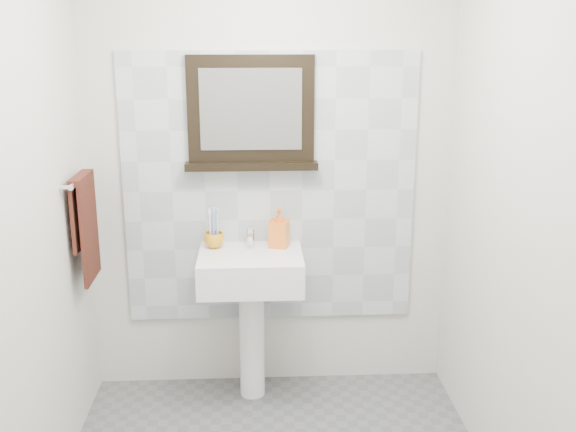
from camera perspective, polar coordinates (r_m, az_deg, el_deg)
The scene contains 12 objects.
back_wall at distance 3.70m, azimuth -1.56°, elevation 3.74°, with size 2.00×0.01×2.50m, color silver.
front_wall at distance 1.61m, azimuth 0.43°, elevation -12.25°, with size 2.00×0.01×2.50m, color silver.
left_wall at distance 2.79m, azimuth -22.00°, elevation -1.31°, with size 0.01×2.20×2.50m, color silver.
right_wall at distance 2.85m, azimuth 19.59°, elevation -0.74°, with size 0.01×2.20×2.50m, color silver.
splashback at distance 3.71m, azimuth -1.55°, elevation 2.19°, with size 1.60×0.02×1.50m, color #B2BCC1.
pedestal_sink at distance 3.64m, azimuth -3.15°, elevation -5.88°, with size 0.55×0.44×0.96m.
toothbrush_cup at distance 3.67m, azimuth -6.28°, elevation -2.04°, with size 0.11×0.11×0.08m, color orange.
toothbrushes at distance 3.65m, azimuth -6.28°, elevation -0.81°, with size 0.05×0.04×0.21m.
soap_dispenser at distance 3.65m, azimuth -0.76°, elevation -0.97°, with size 0.10×0.10×0.22m, color #F2491C.
framed_mirror at distance 3.61m, azimuth -3.15°, elevation 8.50°, with size 0.71×0.11×0.60m.
towel_bar at distance 3.50m, azimuth -17.18°, elevation 3.03°, with size 0.07×0.40×0.03m.
hand_towel at distance 3.55m, azimuth -16.80°, elevation -0.28°, with size 0.06×0.30×0.55m.
Camera 1 is at (-0.08, -2.52, 2.00)m, focal length 42.00 mm.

